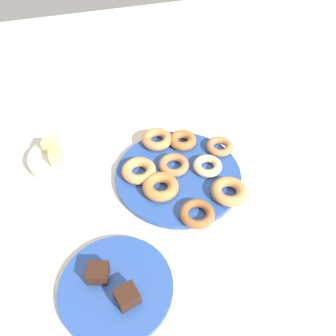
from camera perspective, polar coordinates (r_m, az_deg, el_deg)
ground_plane at (r=0.96m, az=1.71°, el=-1.52°), size 2.40×2.40×0.00m
donut_plate at (r=0.96m, az=1.72°, el=-1.19°), size 0.35×0.35×0.02m
donut_0 at (r=1.02m, az=8.61°, el=3.56°), size 0.11×0.11×0.02m
donut_1 at (r=0.94m, az=-4.88°, el=-0.44°), size 0.11×0.11×0.03m
donut_2 at (r=0.90m, az=-1.25°, el=-3.14°), size 0.14×0.14×0.03m
donut_3 at (r=1.03m, az=-1.86°, el=4.84°), size 0.11×0.11×0.03m
donut_4 at (r=0.85m, az=4.79°, el=-7.62°), size 0.10×0.10×0.02m
donut_5 at (r=0.91m, az=10.15°, el=-3.85°), size 0.13×0.13×0.03m
donut_6 at (r=1.03m, az=2.47°, el=4.66°), size 0.10×0.10×0.03m
donut_7 at (r=0.96m, az=6.62°, el=0.35°), size 0.11×0.11×0.02m
donut_8 at (r=0.96m, az=0.98°, el=0.53°), size 0.12×0.12×0.02m
cake_plate at (r=0.79m, az=-8.68°, el=-19.08°), size 0.25×0.25×0.01m
brownie_near at (r=0.75m, az=-6.85°, el=-20.53°), size 0.05×0.05×0.03m
brownie_far at (r=0.78m, az=-11.65°, el=-16.79°), size 0.05×0.06×0.03m
fruit_bowl at (r=1.04m, az=-17.85°, el=1.50°), size 0.17×0.17×0.03m
melon_chunk_left at (r=1.00m, az=-18.18°, el=1.76°), size 0.04×0.04×0.04m
melon_chunk_right at (r=1.04m, az=-19.06°, el=3.77°), size 0.05×0.05×0.04m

